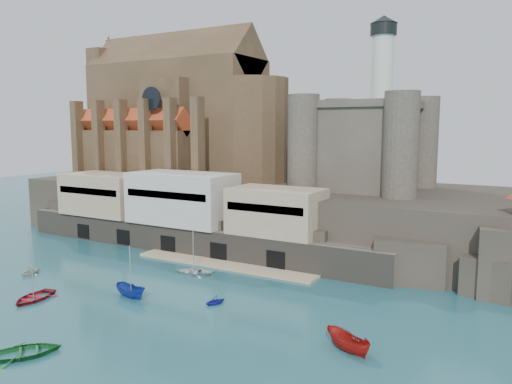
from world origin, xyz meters
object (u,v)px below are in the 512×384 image
at_px(boat_0, 34,300).
at_px(boat_2, 131,297).
at_px(church, 182,120).
at_px(castle_keep, 366,141).

relative_size(boat_0, boat_2, 1.16).
xyz_separation_m(church, boat_0, (14.41, -47.76, -22.13)).
xyz_separation_m(castle_keep, boat_2, (-16.32, -40.34, -18.31)).
relative_size(church, castle_keep, 1.60).
xyz_separation_m(church, castle_keep, (40.21, -0.78, -3.81)).
bearing_deg(boat_2, church, 40.39).
height_order(church, castle_keep, church).
xyz_separation_m(church, boat_2, (23.88, -41.12, -22.13)).
distance_m(church, castle_keep, 40.39).
bearing_deg(church, boat_2, -59.85).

